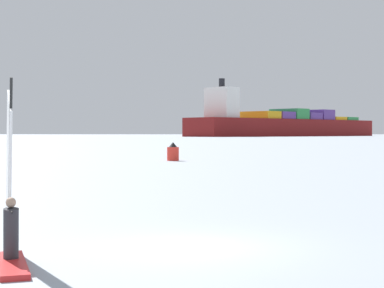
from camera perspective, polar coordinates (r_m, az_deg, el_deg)
ground_plane at (r=16.39m, az=0.00°, el=-8.89°), size 4000.00×4000.00×0.00m
windsurfer at (r=14.91m, az=-15.46°, el=-5.84°), size 1.84×3.75×4.10m
cargo_ship at (r=494.44m, az=8.11°, el=1.69°), size 145.64×160.51×39.03m
distant_headland at (r=1362.42m, az=10.46°, el=1.56°), size 1089.73×672.98×32.73m
channel_buoy at (r=65.47m, az=-1.66°, el=-0.74°), size 1.18×1.18×1.86m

